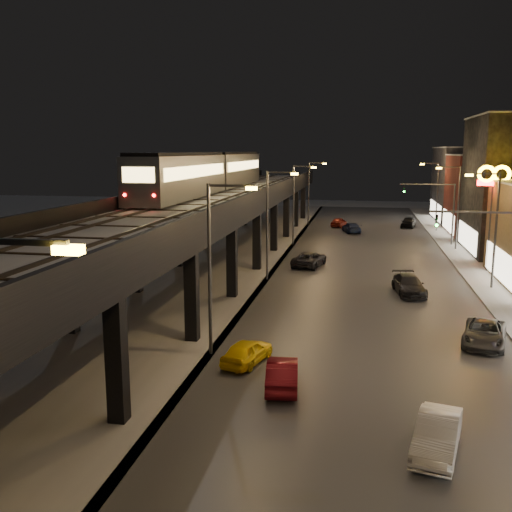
{
  "coord_description": "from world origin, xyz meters",
  "views": [
    {
      "loc": [
        6.91,
        -14.73,
        10.62
      ],
      "look_at": [
        1.34,
        15.06,
        5.0
      ],
      "focal_mm": 40.0,
      "sensor_mm": 36.0,
      "label": 1
    }
  ],
  "objects_px": {
    "car_near_white": "(282,375)",
    "car_onc_red": "(408,223)",
    "car_mid_silver": "(309,260)",
    "subway_train": "(211,171)",
    "car_mid_dark": "(352,228)",
    "car_onc_dark": "(484,334)",
    "car_onc_silver": "(437,436)",
    "car_onc_white": "(409,286)",
    "car_taxi": "(247,353)",
    "car_far_white": "(339,223)"
  },
  "relations": [
    {
      "from": "car_near_white",
      "to": "car_onc_red",
      "type": "bearing_deg",
      "value": -105.91
    },
    {
      "from": "car_mid_silver",
      "to": "subway_train",
      "type": "bearing_deg",
      "value": -14.54
    },
    {
      "from": "car_onc_red",
      "to": "car_mid_silver",
      "type": "bearing_deg",
      "value": -98.99
    },
    {
      "from": "car_near_white",
      "to": "car_mid_dark",
      "type": "height_order",
      "value": "car_near_white"
    },
    {
      "from": "car_onc_dark",
      "to": "car_mid_silver",
      "type": "bearing_deg",
      "value": 133.73
    },
    {
      "from": "car_mid_silver",
      "to": "car_onc_silver",
      "type": "height_order",
      "value": "car_mid_silver"
    },
    {
      "from": "car_mid_silver",
      "to": "car_mid_dark",
      "type": "bearing_deg",
      "value": -86.67
    },
    {
      "from": "car_mid_silver",
      "to": "car_onc_white",
      "type": "distance_m",
      "value": 12.26
    },
    {
      "from": "car_taxi",
      "to": "subway_train",
      "type": "bearing_deg",
      "value": -56.37
    },
    {
      "from": "car_near_white",
      "to": "car_onc_silver",
      "type": "relative_size",
      "value": 0.98
    },
    {
      "from": "car_onc_dark",
      "to": "car_onc_red",
      "type": "distance_m",
      "value": 49.49
    },
    {
      "from": "subway_train",
      "to": "car_onc_white",
      "type": "height_order",
      "value": "subway_train"
    },
    {
      "from": "car_onc_red",
      "to": "car_far_white",
      "type": "bearing_deg",
      "value": -162.38
    },
    {
      "from": "car_far_white",
      "to": "car_onc_dark",
      "type": "bearing_deg",
      "value": 115.42
    },
    {
      "from": "car_taxi",
      "to": "car_onc_red",
      "type": "relative_size",
      "value": 0.85
    },
    {
      "from": "car_onc_red",
      "to": "car_near_white",
      "type": "bearing_deg",
      "value": -88.1
    },
    {
      "from": "car_onc_white",
      "to": "car_onc_red",
      "type": "bearing_deg",
      "value": 77.81
    },
    {
      "from": "subway_train",
      "to": "car_onc_white",
      "type": "distance_m",
      "value": 25.09
    },
    {
      "from": "subway_train",
      "to": "car_taxi",
      "type": "relative_size",
      "value": 10.62
    },
    {
      "from": "car_mid_silver",
      "to": "car_onc_red",
      "type": "height_order",
      "value": "car_onc_red"
    },
    {
      "from": "car_taxi",
      "to": "car_far_white",
      "type": "xyz_separation_m",
      "value": [
        2.27,
        53.62,
        0.03
      ]
    },
    {
      "from": "car_far_white",
      "to": "car_mid_dark",
      "type": "bearing_deg",
      "value": 122.85
    },
    {
      "from": "car_taxi",
      "to": "car_mid_dark",
      "type": "height_order",
      "value": "car_mid_dark"
    },
    {
      "from": "car_mid_dark",
      "to": "car_onc_silver",
      "type": "distance_m",
      "value": 55.5
    },
    {
      "from": "car_mid_dark",
      "to": "car_onc_white",
      "type": "height_order",
      "value": "car_onc_white"
    },
    {
      "from": "car_onc_silver",
      "to": "car_onc_white",
      "type": "bearing_deg",
      "value": 101.31
    },
    {
      "from": "car_onc_silver",
      "to": "car_mid_silver",
      "type": "bearing_deg",
      "value": 116.3
    },
    {
      "from": "car_onc_dark",
      "to": "car_onc_white",
      "type": "distance_m",
      "value": 11.36
    },
    {
      "from": "car_taxi",
      "to": "car_onc_red",
      "type": "xyz_separation_m",
      "value": [
        11.83,
        54.65,
        0.11
      ]
    },
    {
      "from": "subway_train",
      "to": "car_near_white",
      "type": "xyz_separation_m",
      "value": [
        12.12,
        -32.97,
        -7.88
      ]
    },
    {
      "from": "car_mid_dark",
      "to": "car_far_white",
      "type": "distance_m",
      "value": 5.79
    },
    {
      "from": "car_mid_silver",
      "to": "car_onc_red",
      "type": "bearing_deg",
      "value": -98.82
    },
    {
      "from": "car_mid_silver",
      "to": "car_onc_white",
      "type": "height_order",
      "value": "car_onc_white"
    },
    {
      "from": "car_onc_silver",
      "to": "car_near_white",
      "type": "bearing_deg",
      "value": 156.42
    },
    {
      "from": "car_mid_silver",
      "to": "car_far_white",
      "type": "bearing_deg",
      "value": -81.31
    },
    {
      "from": "subway_train",
      "to": "car_onc_white",
      "type": "xyz_separation_m",
      "value": [
        19.04,
        -14.33,
        -7.84
      ]
    },
    {
      "from": "car_near_white",
      "to": "car_mid_silver",
      "type": "relative_size",
      "value": 0.8
    },
    {
      "from": "car_taxi",
      "to": "car_onc_dark",
      "type": "relative_size",
      "value": 0.78
    },
    {
      "from": "car_far_white",
      "to": "car_onc_silver",
      "type": "relative_size",
      "value": 0.94
    },
    {
      "from": "car_mid_dark",
      "to": "car_mid_silver",
      "type": "bearing_deg",
      "value": 66.99
    },
    {
      "from": "car_taxi",
      "to": "car_far_white",
      "type": "height_order",
      "value": "car_far_white"
    },
    {
      "from": "car_near_white",
      "to": "car_onc_white",
      "type": "relative_size",
      "value": 0.83
    },
    {
      "from": "car_onc_silver",
      "to": "car_onc_red",
      "type": "height_order",
      "value": "car_onc_red"
    },
    {
      "from": "car_far_white",
      "to": "car_onc_white",
      "type": "height_order",
      "value": "car_onc_white"
    },
    {
      "from": "car_onc_dark",
      "to": "car_onc_silver",
      "type": "bearing_deg",
      "value": -94.18
    },
    {
      "from": "car_near_white",
      "to": "car_onc_dark",
      "type": "height_order",
      "value": "car_near_white"
    },
    {
      "from": "car_near_white",
      "to": "car_mid_silver",
      "type": "xyz_separation_m",
      "value": [
        -1.36,
        27.68,
        0.03
      ]
    },
    {
      "from": "subway_train",
      "to": "car_mid_silver",
      "type": "relative_size",
      "value": 7.83
    },
    {
      "from": "car_mid_dark",
      "to": "car_onc_dark",
      "type": "xyz_separation_m",
      "value": [
        8.14,
        -42.99,
        0.01
      ]
    },
    {
      "from": "car_far_white",
      "to": "car_onc_white",
      "type": "bearing_deg",
      "value": 113.98
    }
  ]
}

